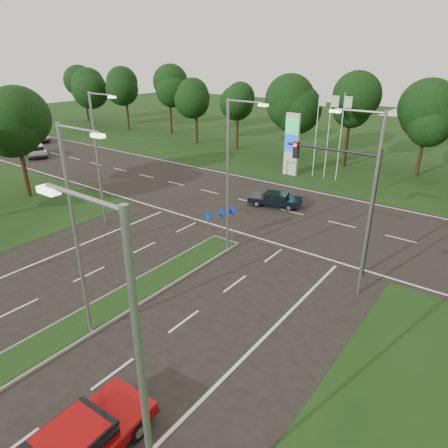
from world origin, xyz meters
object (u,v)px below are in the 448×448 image
Objects in this scene: red_sedan at (75,445)px; far_car_b at (35,137)px; navy_sedan at (275,199)px; far_car_a at (36,151)px.

red_sedan is 1.05× the size of far_car_b.
far_car_b is at bearing 70.81° from navy_sedan.
navy_sedan is 0.87× the size of far_car_a.
far_car_b reaches higher than far_car_a.
far_car_a is 1.06× the size of far_car_b.
red_sedan reaches higher than navy_sedan.
far_car_a is 9.11m from far_car_b.
navy_sedan is 0.93× the size of far_car_b.
red_sedan is 41.94m from far_car_a.
red_sedan is at bearing -94.04° from far_car_a.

